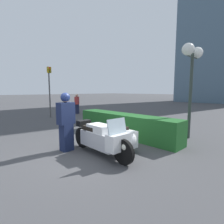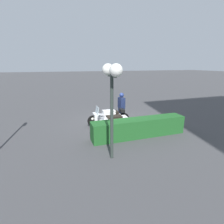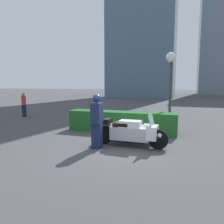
{
  "view_description": "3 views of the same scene",
  "coord_description": "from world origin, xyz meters",
  "views": [
    {
      "loc": [
        4.16,
        -3.03,
        1.88
      ],
      "look_at": [
        0.02,
        1.01,
        1.16
      ],
      "focal_mm": 28.0,
      "sensor_mm": 36.0,
      "label": 1
    },
    {
      "loc": [
        3.38,
        9.67,
        3.54
      ],
      "look_at": [
        0.31,
        0.6,
        0.9
      ],
      "focal_mm": 28.0,
      "sensor_mm": 36.0,
      "label": 2
    },
    {
      "loc": [
        2.07,
        -6.94,
        2.13
      ],
      "look_at": [
        -0.52,
        0.89,
        1.07
      ],
      "focal_mm": 35.0,
      "sensor_mm": 36.0,
      "label": 3
    }
  ],
  "objects": [
    {
      "name": "ground_plane",
      "position": [
        0.0,
        0.0,
        0.0
      ],
      "size": [
        160.0,
        160.0,
        0.0
      ],
      "primitive_type": "plane",
      "color": "#424244"
    },
    {
      "name": "police_motorcycle",
      "position": [
        0.41,
        0.52,
        0.47
      ],
      "size": [
        2.56,
        1.35,
        1.16
      ],
      "rotation": [
        0.0,
        0.0,
        -0.03
      ],
      "color": "black",
      "rests_on": "ground"
    },
    {
      "name": "officer_rider",
      "position": [
        -0.64,
        -0.33,
        0.96
      ],
      "size": [
        0.33,
        0.51,
        1.81
      ],
      "rotation": [
        0.0,
        0.0,
        0.07
      ],
      "color": "#192347",
      "rests_on": "ground"
    },
    {
      "name": "hedge_bush_curbside",
      "position": [
        -0.55,
        2.3,
        0.46
      ],
      "size": [
        4.83,
        0.8,
        0.92
      ],
      "primitive_type": "cube",
      "color": "#1E5623",
      "rests_on": "ground"
    },
    {
      "name": "twin_lamp_post",
      "position": [
        1.42,
        3.88,
        2.97
      ],
      "size": [
        0.44,
        1.29,
        3.56
      ],
      "color": "#2D3833",
      "rests_on": "ground"
    }
  ]
}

